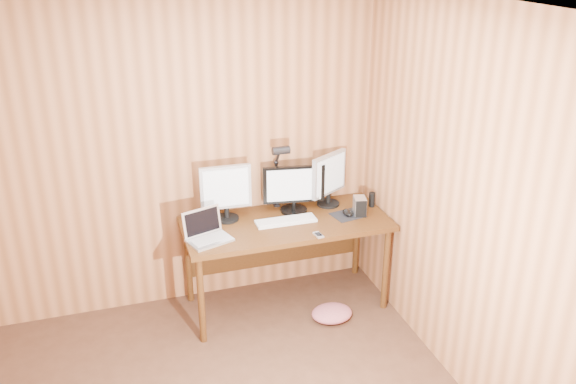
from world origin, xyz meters
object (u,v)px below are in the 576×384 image
monitor_right (329,178)px  hard_drive (360,206)px  keyboard (286,221)px  phone (318,235)px  desk_lamp (279,167)px  desk (283,232)px  mouse (348,213)px  monitor_center (294,188)px  monitor_left (226,191)px  speaker (372,200)px  laptop (206,232)px

monitor_right → hard_drive: (0.17, -0.25, -0.17)m
keyboard → phone: keyboard is taller
desk_lamp → monitor_right: bearing=-24.4°
desk → hard_drive: (0.60, -0.13, 0.19)m
mouse → phone: bearing=-146.3°
monitor_center → hard_drive: size_ratio=3.28×
phone → monitor_center: bearing=88.2°
keyboard → hard_drive: hard_drive is taller
monitor_right → keyboard: monitor_right is taller
monitor_left → monitor_right: size_ratio=1.01×
monitor_left → monitor_right: monitor_left is taller
monitor_center → desk_lamp: (-0.10, 0.07, 0.17)m
desk → hard_drive: 0.64m
keyboard → speaker: (0.76, 0.07, 0.05)m
hard_drive → desk_lamp: (-0.58, 0.29, 0.29)m
monitor_right → phone: (-0.27, -0.50, -0.23)m
keyboard → phone: bearing=-60.8°
mouse → keyboard: bearing=173.1°
desk → mouse: bearing=-12.7°
desk → monitor_center: 0.35m
monitor_right → keyboard: (-0.43, -0.21, -0.23)m
monitor_left → laptop: monitor_left is taller
monitor_center → monitor_right: size_ratio=1.11×
desk → phone: bearing=-67.4°
mouse → monitor_center: bearing=148.8°
desk → laptop: 0.69m
desk → keyboard: bearing=-93.1°
monitor_left → speaker: 1.20m
monitor_right → mouse: 0.33m
laptop → mouse: laptop is taller
monitor_right → laptop: 1.13m
monitor_right → mouse: bearing=-103.8°
desk → desk_lamp: size_ratio=2.69×
monitor_left → phone: bearing=-37.3°
mouse → hard_drive: hard_drive is taller
mouse → monitor_left: bearing=163.7°
hard_drive → speaker: 0.20m
monitor_right → monitor_left: bearing=150.7°
keyboard → mouse: (0.51, -0.03, 0.01)m
mouse → hard_drive: (0.09, -0.01, 0.05)m
monitor_left → phone: 0.79m
mouse → desk_lamp: desk_lamp is taller
keyboard → speaker: speaker is taller
speaker → keyboard: bearing=-174.7°
laptop → speaker: laptop is taller
monitor_center → desk_lamp: desk_lamp is taller
hard_drive → speaker: (0.16, 0.11, -0.01)m
keyboard → mouse: 0.51m
monitor_left → hard_drive: (1.03, -0.23, -0.17)m
mouse → speaker: bearing=18.3°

